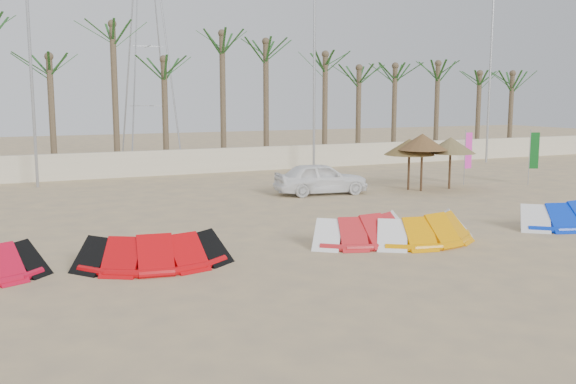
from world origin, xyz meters
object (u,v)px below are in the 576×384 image
kite_red_right (360,227)px  parasol_mid (422,142)px  kite_red_mid (151,247)px  parasol_right (451,145)px  kite_blue (559,211)px  car (321,178)px  kite_orange (421,226)px  parasol_left (409,147)px

kite_red_right → parasol_mid: 10.61m
kite_red_mid → parasol_right: (14.94, 7.32, 1.51)m
kite_blue → parasol_mid: bearing=86.9°
parasol_mid → car: bearing=166.8°
parasol_mid → parasol_right: size_ratio=1.09×
kite_blue → car: 9.73m
parasol_right → car: size_ratio=0.59×
kite_red_mid → kite_orange: 7.58m
kite_red_right → car: size_ratio=0.85×
kite_orange → parasol_mid: (5.85, 7.93, 1.70)m
kite_red_mid → car: 12.30m
kite_red_right → car: 8.92m
kite_blue → car: size_ratio=0.97×
parasol_right → kite_blue: bearing=-104.0°
parasol_left → parasol_mid: 0.63m
kite_blue → parasol_left: (0.11, 8.37, 1.46)m
kite_blue → parasol_right: (1.96, 7.89, 1.51)m
parasol_left → parasol_mid: bearing=-58.2°
parasol_left → kite_orange: bearing=-123.3°
parasol_right → car: (-5.90, 1.00, -1.27)m
kite_orange → kite_blue: (5.43, 0.06, 0.00)m
kite_orange → parasol_mid: size_ratio=1.48×
kite_red_mid → kite_orange: size_ratio=1.02×
parasol_left → kite_red_mid: bearing=-149.2°
parasol_left → kite_blue: bearing=-90.8°
car → parasol_left: bearing=-90.0°
kite_orange → parasol_mid: 10.00m
kite_red_right → car: (3.13, 8.35, 0.25)m
kite_orange → kite_red_right: bearing=159.9°
kite_orange → parasol_left: parasol_left is taller
kite_orange → kite_red_mid: bearing=175.3°
kite_blue → parasol_right: parasol_right is taller
kite_orange → car: car is taller
car → kite_red_right: bearing=166.9°
parasol_mid → parasol_left: bearing=121.8°
car → kite_blue: bearing=-148.7°
parasol_mid → car: parasol_mid is taller
parasol_mid → kite_orange: bearing=-126.4°
kite_red_mid → kite_red_right: 5.92m
kite_red_mid → kite_orange: same height
kite_orange → parasol_mid: bearing=53.6°
kite_red_mid → kite_blue: bearing=-2.5°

